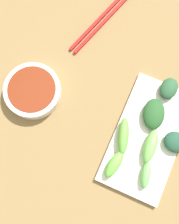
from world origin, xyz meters
TOP-DOWN VIEW (x-y plane):
  - tabletop at (0.00, 0.00)m, footprint 2.10×2.10m
  - sauce_bowl at (-0.17, -0.02)m, footprint 0.14×0.14m
  - serving_plate at (0.13, -0.01)m, footprint 0.15×0.28m
  - broccoli_leafy_0 at (0.19, 0.00)m, footprint 0.06×0.05m
  - broccoli_leafy_1 at (0.12, 0.04)m, footprint 0.07×0.09m
  - broccoli_stalk_2 at (0.15, -0.10)m, footprint 0.03×0.06m
  - broccoli_leafy_3 at (0.13, 0.12)m, footprint 0.05×0.06m
  - broccoli_stalk_4 at (0.08, -0.10)m, footprint 0.04×0.07m
  - broccoli_stalk_5 at (0.14, -0.03)m, footprint 0.03×0.08m
  - broccoli_stalk_6 at (0.07, -0.04)m, footprint 0.05×0.09m
  - chopsticks at (-0.10, 0.23)m, footprint 0.09×0.23m

SIDE VIEW (x-z plane):
  - tabletop at x=0.00m, z-range 0.00..0.02m
  - chopsticks at x=-0.10m, z-range 0.02..0.03m
  - serving_plate at x=0.13m, z-range 0.02..0.03m
  - sauce_bowl at x=-0.17m, z-range 0.02..0.05m
  - broccoli_stalk_2 at x=0.15m, z-range 0.03..0.06m
  - broccoli_leafy_0 at x=0.19m, z-range 0.03..0.06m
  - broccoli_stalk_4 at x=0.08m, z-range 0.03..0.06m
  - broccoli_leafy_3 at x=0.13m, z-range 0.03..0.06m
  - broccoli_leafy_1 at x=0.12m, z-range 0.03..0.06m
  - broccoli_stalk_5 at x=0.14m, z-range 0.03..0.06m
  - broccoli_stalk_6 at x=0.07m, z-range 0.03..0.06m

